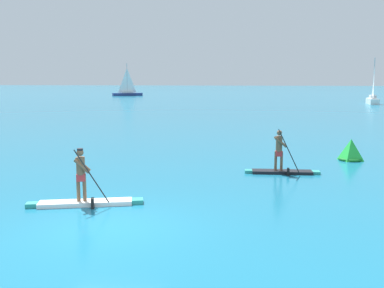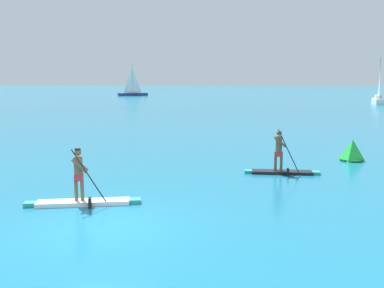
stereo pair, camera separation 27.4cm
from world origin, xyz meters
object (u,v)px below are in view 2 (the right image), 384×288
object	(u,v)px
sailboat_left_horizon	(133,92)
race_marker_buoy	(352,151)
paddleboarder_mid_center	(83,194)
sailboat_right_horizon	(378,98)
paddleboarder_far_right	(281,164)

from	to	relation	value
sailboat_left_horizon	race_marker_buoy	bearing A→B (deg)	86.77
paddleboarder_mid_center	sailboat_left_horizon	size ratio (longest dim) A/B	0.49
sailboat_left_horizon	sailboat_right_horizon	bearing A→B (deg)	123.63
paddleboarder_far_right	sailboat_left_horizon	xyz separation A→B (m)	(-27.80, 77.42, 0.44)
sailboat_right_horizon	paddleboarder_mid_center	bearing A→B (deg)	162.80
paddleboarder_far_right	paddleboarder_mid_center	bearing A→B (deg)	-141.68
paddleboarder_mid_center	sailboat_left_horizon	distance (m)	85.57
paddleboarder_far_right	sailboat_right_horizon	distance (m)	54.01
paddleboarder_mid_center	sailboat_right_horizon	xyz separation A→B (m)	(23.52, 56.60, 0.61)
paddleboarder_mid_center	race_marker_buoy	world-z (taller)	paddleboarder_mid_center
race_marker_buoy	sailboat_right_horizon	distance (m)	49.75
paddleboarder_mid_center	paddleboarder_far_right	xyz separation A→B (m)	(6.32, 5.41, 0.04)
paddleboarder_far_right	race_marker_buoy	bearing A→B (deg)	41.91
paddleboarder_mid_center	paddleboarder_far_right	bearing A→B (deg)	25.61
race_marker_buoy	sailboat_right_horizon	world-z (taller)	sailboat_right_horizon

